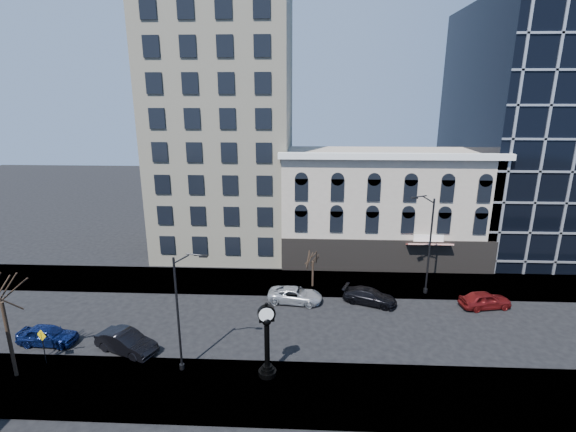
{
  "coord_description": "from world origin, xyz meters",
  "views": [
    {
      "loc": [
        3.59,
        -29.9,
        17.62
      ],
      "look_at": [
        2.0,
        4.0,
        8.0
      ],
      "focal_mm": 26.0,
      "sensor_mm": 36.0,
      "label": 1
    }
  ],
  "objects_px": {
    "warning_sign": "(42,340)",
    "car_near_b": "(126,342)",
    "car_near_a": "(48,335)",
    "street_lamp_near": "(185,282)",
    "street_clock": "(267,343)"
  },
  "relations": [
    {
      "from": "warning_sign",
      "to": "car_near_a",
      "type": "height_order",
      "value": "warning_sign"
    },
    {
      "from": "warning_sign",
      "to": "car_near_b",
      "type": "bearing_deg",
      "value": 41.59
    },
    {
      "from": "car_near_b",
      "to": "warning_sign",
      "type": "bearing_deg",
      "value": 133.09
    },
    {
      "from": "street_lamp_near",
      "to": "warning_sign",
      "type": "height_order",
      "value": "street_lamp_near"
    },
    {
      "from": "street_lamp_near",
      "to": "car_near_a",
      "type": "distance_m",
      "value": 13.13
    },
    {
      "from": "car_near_a",
      "to": "car_near_b",
      "type": "distance_m",
      "value": 6.3
    },
    {
      "from": "street_clock",
      "to": "street_lamp_near",
      "type": "height_order",
      "value": "street_lamp_near"
    },
    {
      "from": "car_near_a",
      "to": "street_clock",
      "type": "bearing_deg",
      "value": -98.11
    },
    {
      "from": "car_near_a",
      "to": "warning_sign",
      "type": "bearing_deg",
      "value": -148.96
    },
    {
      "from": "warning_sign",
      "to": "car_near_a",
      "type": "bearing_deg",
      "value": 140.22
    },
    {
      "from": "street_lamp_near",
      "to": "car_near_b",
      "type": "height_order",
      "value": "street_lamp_near"
    },
    {
      "from": "street_clock",
      "to": "car_near_a",
      "type": "height_order",
      "value": "street_clock"
    },
    {
      "from": "street_lamp_near",
      "to": "warning_sign",
      "type": "distance_m",
      "value": 11.1
    },
    {
      "from": "car_near_a",
      "to": "car_near_b",
      "type": "bearing_deg",
      "value": -94.32
    },
    {
      "from": "car_near_b",
      "to": "street_lamp_near",
      "type": "bearing_deg",
      "value": -87.89
    }
  ]
}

